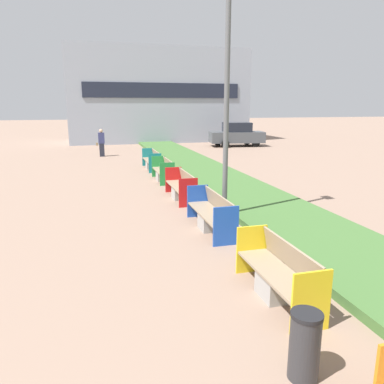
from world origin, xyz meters
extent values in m
cube|color=#426B33|center=(3.20, 12.00, 0.09)|extent=(2.80, 120.00, 0.18)
cube|color=#939EAD|center=(4.00, 36.46, 3.96)|extent=(15.43, 5.80, 7.91)
cube|color=#1E2333|center=(4.00, 33.51, 4.35)|extent=(12.96, 0.08, 1.20)
cube|color=#9E9B96|center=(0.90, 7.45, 0.21)|extent=(0.52, 0.60, 0.42)
cube|color=gray|center=(0.90, 7.45, 0.44)|extent=(0.58, 2.03, 0.05)
cube|color=gray|center=(1.17, 7.45, 0.70)|extent=(0.14, 1.95, 0.48)
cube|color=yellow|center=(0.90, 6.41, 0.47)|extent=(0.62, 0.04, 0.94)
cube|color=yellow|center=(0.90, 8.48, 0.47)|extent=(0.62, 0.04, 0.94)
cube|color=#9E9B96|center=(0.90, 11.14, 0.21)|extent=(0.52, 0.60, 0.42)
cube|color=gray|center=(0.90, 11.14, 0.44)|extent=(0.58, 2.36, 0.05)
cube|color=gray|center=(1.17, 11.14, 0.70)|extent=(0.14, 2.27, 0.48)
cube|color=blue|center=(0.90, 9.93, 0.47)|extent=(0.62, 0.04, 0.94)
cube|color=blue|center=(0.90, 12.34, 0.47)|extent=(0.62, 0.04, 0.94)
cube|color=#9E9B96|center=(0.90, 14.54, 0.21)|extent=(0.52, 0.60, 0.42)
cube|color=gray|center=(0.90, 14.54, 0.44)|extent=(0.58, 2.19, 0.05)
cube|color=gray|center=(1.17, 14.54, 0.70)|extent=(0.14, 2.10, 0.48)
cube|color=red|center=(0.90, 13.42, 0.47)|extent=(0.62, 0.04, 0.94)
cube|color=red|center=(0.90, 15.65, 0.47)|extent=(0.62, 0.04, 0.94)
cube|color=#9E9B96|center=(0.90, 17.84, 0.21)|extent=(0.52, 0.60, 0.42)
cube|color=gray|center=(0.90, 17.84, 0.44)|extent=(0.58, 1.97, 0.05)
cube|color=gray|center=(1.17, 17.84, 0.70)|extent=(0.14, 1.89, 0.48)
cube|color=#238C3D|center=(0.90, 16.84, 0.47)|extent=(0.62, 0.04, 0.94)
cube|color=#238C3D|center=(0.90, 18.85, 0.47)|extent=(0.62, 0.04, 0.94)
cube|color=#9E9B96|center=(0.90, 20.97, 0.21)|extent=(0.52, 0.60, 0.42)
cube|color=gray|center=(0.90, 20.97, 0.44)|extent=(0.58, 2.24, 0.05)
cube|color=gray|center=(1.17, 20.97, 0.70)|extent=(0.14, 2.15, 0.48)
cube|color=#197A7F|center=(0.90, 19.83, 0.47)|extent=(0.62, 0.04, 0.94)
cube|color=#197A7F|center=(0.90, 22.11, 0.47)|extent=(0.62, 0.04, 0.94)
cylinder|color=#2D2D30|center=(0.31, 5.60, 0.41)|extent=(0.36, 0.36, 0.81)
cylinder|color=black|center=(0.31, 5.60, 0.84)|extent=(0.38, 0.38, 0.05)
cylinder|color=#56595B|center=(1.55, 11.83, 3.70)|extent=(0.14, 0.14, 7.39)
cube|color=#232633|center=(-1.38, 26.54, 0.41)|extent=(0.30, 0.22, 0.83)
cube|color=navy|center=(-1.38, 26.54, 1.16)|extent=(0.38, 0.24, 0.67)
sphere|color=tan|center=(-1.38, 26.54, 1.61)|extent=(0.23, 0.23, 0.23)
cube|color=olive|center=(-1.66, 26.54, 0.79)|extent=(0.12, 0.20, 0.18)
cube|color=#474C51|center=(9.09, 29.93, 0.72)|extent=(4.40, 2.33, 0.84)
cube|color=black|center=(9.09, 29.93, 1.50)|extent=(2.29, 1.82, 0.72)
cylinder|color=black|center=(10.35, 29.03, 0.30)|extent=(0.60, 0.20, 0.60)
cylinder|color=black|center=(10.35, 30.83, 0.30)|extent=(0.60, 0.20, 0.60)
cylinder|color=black|center=(7.83, 29.03, 0.30)|extent=(0.60, 0.20, 0.60)
cylinder|color=black|center=(7.83, 30.83, 0.30)|extent=(0.60, 0.20, 0.60)
camera|label=1|loc=(-1.98, 2.20, 3.21)|focal=35.00mm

